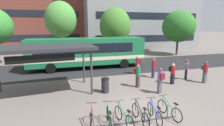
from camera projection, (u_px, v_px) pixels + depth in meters
name	position (u px, v px, depth m)	size (l,w,h in m)	color
ground	(144.00, 112.00, 9.19)	(200.00, 200.00, 0.00)	#6B605B
bus_lane_asphalt	(101.00, 67.00, 19.11)	(80.00, 7.20, 0.01)	#232326
city_bus	(88.00, 52.00, 18.35)	(12.03, 2.62, 3.20)	#196B3D
bike_rack	(132.00, 121.00, 8.16)	(4.60, 0.29, 0.70)	#47474C
parked_bicycle_red_0	(91.00, 120.00, 7.70)	(0.54, 1.70, 0.99)	black
parked_bicycle_green_1	(109.00, 118.00, 7.86)	(0.52, 1.71, 0.99)	black
parked_bicycle_green_2	(124.00, 117.00, 7.95)	(0.55, 1.70, 0.99)	black
parked_bicycle_black_3	(140.00, 115.00, 8.17)	(0.52, 1.72, 0.99)	black
parked_bicycle_blue_4	(154.00, 113.00, 8.30)	(0.52, 1.72, 0.99)	black
parked_bicycle_green_5	(169.00, 110.00, 8.63)	(0.52, 1.71, 0.99)	black
transit_shelter	(42.00, 49.00, 11.12)	(6.90, 3.87, 3.19)	#38383D
commuter_maroon_pack_0	(154.00, 67.00, 15.03)	(0.60, 0.57, 1.72)	#2D3851
commuter_maroon_pack_1	(160.00, 79.00, 11.50)	(0.35, 0.53, 1.76)	#565660
commuter_olive_pack_2	(205.00, 71.00, 13.65)	(0.35, 0.53, 1.76)	#565660
commuter_red_pack_3	(138.00, 74.00, 12.71)	(0.47, 0.60, 1.72)	#47382D
commuter_maroon_pack_4	(138.00, 64.00, 16.08)	(0.52, 0.34, 1.76)	#565660
commuter_grey_pack_5	(186.00, 68.00, 14.50)	(0.57, 0.60, 1.74)	black
commuter_black_pack_6	(173.00, 72.00, 13.44)	(0.35, 0.53, 1.64)	black
trash_bin	(105.00, 85.00, 11.77)	(0.55, 0.55, 1.03)	#232328
street_tree_0	(115.00, 26.00, 24.67)	(4.42, 4.42, 7.00)	brown
street_tree_1	(61.00, 20.00, 23.99)	(4.32, 4.32, 7.78)	brown
street_tree_3	(179.00, 26.00, 25.92)	(4.84, 4.84, 6.69)	brown
building_centre_block	(62.00, 17.00, 48.86)	(19.46, 11.01, 13.51)	gray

